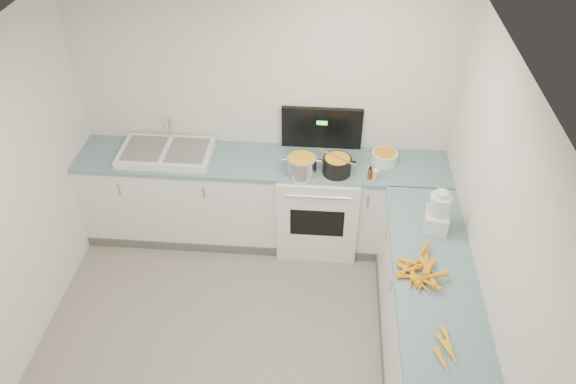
# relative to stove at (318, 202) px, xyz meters

# --- Properties ---
(floor) EXTENTS (3.50, 4.00, 0.00)m
(floor) POSITION_rel_stove_xyz_m (-0.55, -1.69, -0.47)
(floor) COLOR gray
(floor) RESTS_ON ground
(ceiling) EXTENTS (3.50, 4.00, 0.00)m
(ceiling) POSITION_rel_stove_xyz_m (-0.55, -1.69, 2.03)
(ceiling) COLOR silver
(ceiling) RESTS_ON ground
(wall_back) EXTENTS (3.50, 0.00, 2.50)m
(wall_back) POSITION_rel_stove_xyz_m (-0.55, 0.31, 0.78)
(wall_back) COLOR silver
(wall_back) RESTS_ON ground
(wall_right) EXTENTS (0.00, 4.00, 2.50)m
(wall_right) POSITION_rel_stove_xyz_m (1.20, -1.69, 0.78)
(wall_right) COLOR silver
(wall_right) RESTS_ON ground
(counter_back) EXTENTS (3.50, 0.62, 0.94)m
(counter_back) POSITION_rel_stove_xyz_m (-0.55, 0.01, -0.00)
(counter_back) COLOR white
(counter_back) RESTS_ON ground
(counter_right) EXTENTS (0.62, 2.20, 0.94)m
(counter_right) POSITION_rel_stove_xyz_m (0.90, -1.39, -0.00)
(counter_right) COLOR white
(counter_right) RESTS_ON ground
(stove) EXTENTS (0.76, 0.65, 1.36)m
(stove) POSITION_rel_stove_xyz_m (0.00, 0.00, 0.00)
(stove) COLOR white
(stove) RESTS_ON ground
(sink) EXTENTS (0.86, 0.52, 0.31)m
(sink) POSITION_rel_stove_xyz_m (-1.45, 0.02, 0.50)
(sink) COLOR white
(sink) RESTS_ON counter_back
(steel_pot) EXTENTS (0.33, 0.33, 0.20)m
(steel_pot) POSITION_rel_stove_xyz_m (-0.16, -0.17, 0.54)
(steel_pot) COLOR silver
(steel_pot) RESTS_ON stove
(black_pot) EXTENTS (0.34, 0.34, 0.18)m
(black_pot) POSITION_rel_stove_xyz_m (0.16, -0.13, 0.54)
(black_pot) COLOR black
(black_pot) RESTS_ON stove
(wooden_spoon) EXTENTS (0.35, 0.26, 0.02)m
(wooden_spoon) POSITION_rel_stove_xyz_m (0.16, -0.13, 0.64)
(wooden_spoon) COLOR #AD7A47
(wooden_spoon) RESTS_ON black_pot
(mixing_bowl) EXTENTS (0.28, 0.28, 0.11)m
(mixing_bowl) POSITION_rel_stove_xyz_m (0.59, 0.07, 0.52)
(mixing_bowl) COLOR white
(mixing_bowl) RESTS_ON counter_back
(extract_bottle) EXTENTS (0.04, 0.04, 0.10)m
(extract_bottle) POSITION_rel_stove_xyz_m (0.45, -0.19, 0.52)
(extract_bottle) COLOR #593319
(extract_bottle) RESTS_ON counter_back
(spice_jar) EXTENTS (0.05, 0.05, 0.09)m
(spice_jar) POSITION_rel_stove_xyz_m (0.50, -0.21, 0.51)
(spice_jar) COLOR #E5B266
(spice_jar) RESTS_ON counter_back
(food_processor) EXTENTS (0.21, 0.24, 0.37)m
(food_processor) POSITION_rel_stove_xyz_m (0.95, -0.82, 0.62)
(food_processor) COLOR white
(food_processor) RESTS_ON counter_right
(carrot_pile) EXTENTS (0.38, 0.48, 0.09)m
(carrot_pile) POSITION_rel_stove_xyz_m (0.79, -1.34, 0.50)
(carrot_pile) COLOR #FFA91F
(carrot_pile) RESTS_ON counter_right
(peeled_carrots) EXTENTS (0.16, 0.37, 0.04)m
(peeled_carrots) POSITION_rel_stove_xyz_m (0.88, -2.00, 0.49)
(peeled_carrots) COLOR #FFAD26
(peeled_carrots) RESTS_ON counter_right
(peelings) EXTENTS (0.20, 0.28, 0.01)m
(peelings) POSITION_rel_stove_xyz_m (-1.66, 0.01, 0.54)
(peelings) COLOR tan
(peelings) RESTS_ON sink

